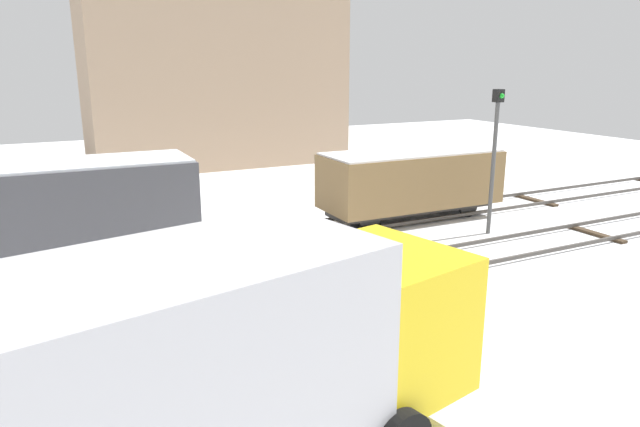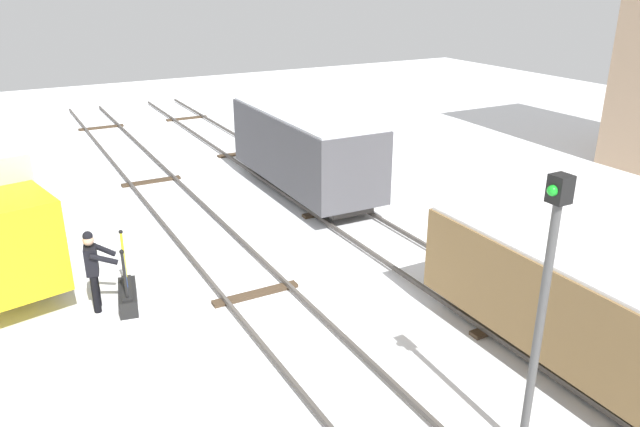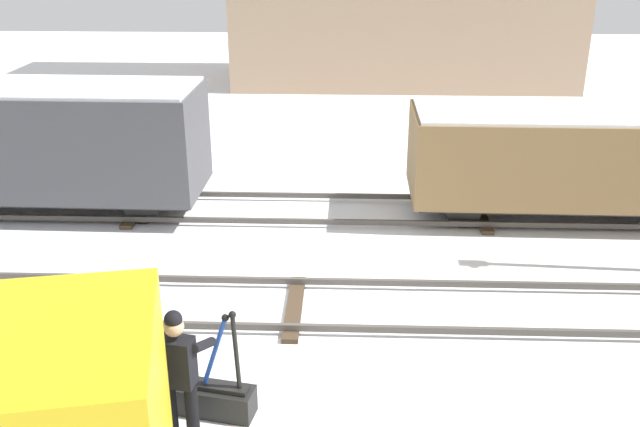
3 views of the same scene
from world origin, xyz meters
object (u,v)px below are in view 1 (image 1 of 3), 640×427
Objects in this scene: signal_post at (495,148)px; freight_car_near_switch at (59,210)px; delivery_truck at (235,357)px; rail_worker at (362,301)px; freight_car_mid_siding at (411,180)px; switch_lever_frame at (351,326)px.

signal_post reaches higher than freight_car_near_switch.
rail_worker is at bearing 23.59° from delivery_truck.
delivery_truck is at bearing -80.78° from freight_car_near_switch.
freight_car_near_switch reaches higher than freight_car_mid_siding.
rail_worker is at bearing -130.02° from freight_car_mid_siding.
switch_lever_frame is at bearing -54.75° from freight_car_near_switch.
freight_car_near_switch is at bearing 135.31° from switch_lever_frame.
rail_worker is 8.23m from freight_car_near_switch.
delivery_truck is (-3.07, -2.67, 1.43)m from switch_lever_frame.
rail_worker is (-0.13, -0.57, 0.74)m from switch_lever_frame.
switch_lever_frame is 0.25× the size of freight_car_mid_siding.
delivery_truck reaches higher than switch_lever_frame.
freight_car_mid_siding is at bearing 115.67° from signal_post.
signal_post is at bearing -63.70° from freight_car_mid_siding.
freight_car_near_switch reaches higher than rail_worker.
signal_post is at bearing 21.69° from delivery_truck.
switch_lever_frame is 4.32m from delivery_truck.
signal_post reaches higher than switch_lever_frame.
rail_worker is 8.68m from signal_post.
switch_lever_frame is at bearing -149.99° from signal_post.
signal_post is 0.66× the size of freight_car_near_switch.
rail_worker is 3.68m from delivery_truck.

